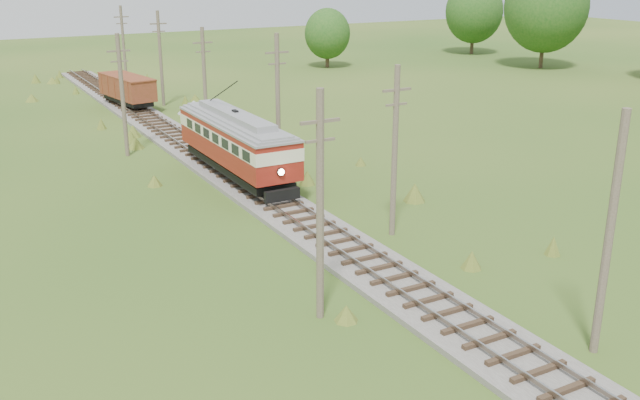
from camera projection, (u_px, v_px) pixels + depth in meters
railbed_main at (217, 165)px, 48.04m from camera, size 3.60×96.00×0.57m
streetcar at (236, 139)px, 44.26m from camera, size 2.99×12.90×5.88m
gondola at (127, 88)px, 66.51m from camera, size 3.71×8.04×2.57m
gravel_pile at (196, 107)px, 65.11m from camera, size 3.17×3.36×1.15m
utility_pole_r_1 at (609, 237)px, 24.05m from camera, size 0.30×0.30×8.80m
utility_pole_r_2 at (395, 150)px, 34.93m from camera, size 1.60×0.30×8.60m
utility_pole_r_3 at (278, 103)px, 45.60m from camera, size 1.60×0.30×9.00m
utility_pole_r_4 at (205, 80)px, 56.40m from camera, size 1.60×0.30×8.40m
utility_pole_r_5 at (161, 58)px, 67.29m from camera, size 1.60×0.30×8.90m
utility_pole_r_6 at (124, 45)px, 78.02m from camera, size 1.60×0.30×8.70m
utility_pole_l_a at (320, 205)px, 26.45m from camera, size 1.60×0.30×9.00m
utility_pole_l_b at (122, 94)px, 49.61m from camera, size 1.60×0.30×8.60m
tree_right_4 at (546, 7)px, 90.28m from camera, size 10.50×10.50×13.53m
tree_right_5 at (474, 11)px, 104.97m from camera, size 8.40×8.40×10.82m
tree_mid_b at (327, 34)px, 92.00m from camera, size 5.88×5.88×7.57m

